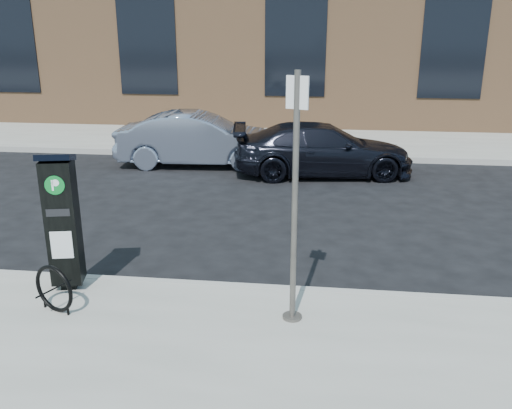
% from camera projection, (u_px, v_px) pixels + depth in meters
% --- Properties ---
extents(ground, '(120.00, 120.00, 0.00)m').
position_uv_depth(ground, '(243.00, 295.00, 7.25)').
color(ground, black).
rests_on(ground, ground).
extents(sidewalk_far, '(60.00, 12.00, 0.15)m').
position_uv_depth(sidewalk_far, '(297.00, 121.00, 20.44)').
color(sidewalk_far, gray).
rests_on(sidewalk_far, ground).
extents(curb_near, '(60.00, 0.12, 0.16)m').
position_uv_depth(curb_near, '(243.00, 290.00, 7.20)').
color(curb_near, '#9E9B93').
rests_on(curb_near, ground).
extents(curb_far, '(60.00, 0.12, 0.16)m').
position_uv_depth(curb_far, '(285.00, 156.00, 14.80)').
color(curb_far, '#9E9B93').
rests_on(curb_far, ground).
extents(building, '(28.00, 10.05, 8.25)m').
position_uv_depth(building, '(303.00, 10.00, 22.02)').
color(building, '#976944').
rests_on(building, ground).
extents(parking_kiosk, '(0.49, 0.45, 1.82)m').
position_uv_depth(parking_kiosk, '(63.00, 220.00, 6.84)').
color(parking_kiosk, black).
rests_on(parking_kiosk, sidewalk_near).
extents(sign_pole, '(0.24, 0.23, 2.84)m').
position_uv_depth(sign_pole, '(295.00, 204.00, 5.93)').
color(sign_pole, '#615C55').
rests_on(sign_pole, sidewalk_near).
extents(bike_rack, '(0.58, 0.27, 0.60)m').
position_uv_depth(bike_rack, '(54.00, 289.00, 6.43)').
color(bike_rack, black).
rests_on(bike_rack, sidewalk_near).
extents(car_silver, '(4.23, 1.71, 1.37)m').
position_uv_depth(car_silver, '(199.00, 139.00, 13.96)').
color(car_silver, gray).
rests_on(car_silver, ground).
extents(car_dark, '(4.50, 2.32, 1.25)m').
position_uv_depth(car_dark, '(323.00, 149.00, 13.06)').
color(car_dark, black).
rests_on(car_dark, ground).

